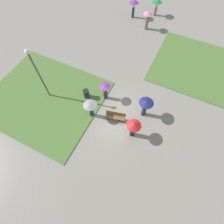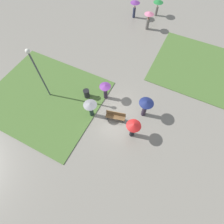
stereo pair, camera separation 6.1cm
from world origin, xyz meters
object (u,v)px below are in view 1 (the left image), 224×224
Objects in this scene: lamp_post at (37,70)px; lone_walker_near_lawn at (157,4)px; lone_walker_mid_plaza at (134,6)px; crowd_person_grey at (90,107)px; crowd_person_red at (133,127)px; park_bench at (116,116)px; lone_walker_far_path at (147,18)px; crowd_person_navy at (146,105)px; trash_bin at (86,94)px; crowd_person_purple at (105,89)px.

lamp_post is 2.87× the size of lone_walker_near_lawn.
crowd_person_grey is at bearing 90.43° from lone_walker_mid_plaza.
lone_walker_near_lawn is (-3.63, 15.96, -0.02)m from crowd_person_red.
park_bench is 0.33× the size of lamp_post.
lamp_post is 13.51m from lone_walker_far_path.
crowd_person_navy reaches higher than crowd_person_grey.
crowd_person_navy is 13.68m from lone_walker_mid_plaza.
crowd_person_red is at bearing -35.40° from park_bench.
park_bench reaches higher than trash_bin.
crowd_person_navy reaches higher than lone_walker_near_lawn.
crowd_person_navy is at bearing -67.66° from crowd_person_red.
crowd_person_purple is at bearing 124.56° from park_bench.
park_bench is 0.83× the size of lone_walker_far_path.
crowd_person_navy is at bearing 107.52° from lone_walker_mid_plaza.
crowd_person_purple is 0.91× the size of lone_walker_mid_plaza.
crowd_person_red is at bearing 103.67° from lone_walker_mid_plaza.
crowd_person_grey is 0.92× the size of lone_walker_mid_plaza.
lamp_post is at bearing 123.67° from crowd_person_navy.
crowd_person_purple is 12.40m from lone_walker_mid_plaza.
crowd_person_red is at bearing -150.51° from crowd_person_purple.
lamp_post reaches higher than crowd_person_purple.
trash_bin is (-3.20, 0.87, -0.02)m from park_bench.
lone_walker_mid_plaza reaches higher than crowd_person_grey.
crowd_person_purple is at bearing -138.38° from crowd_person_grey.
trash_bin is at bearing 85.68° from lone_walker_mid_plaza.
crowd_person_grey is (4.34, -0.11, -1.90)m from lamp_post.
lone_walker_near_lawn reaches higher than crowd_person_purple.
crowd_person_navy is 0.97× the size of lone_walker_far_path.
lamp_post reaches higher than crowd_person_grey.
park_bench is 0.94× the size of crowd_person_purple.
lone_walker_near_lawn is at bearing 83.57° from park_bench.
lone_walker_far_path is at bearing -132.57° from crowd_person_grey.
crowd_person_navy is 11.49m from lone_walker_far_path.
crowd_person_grey reaches higher than crowd_person_purple.
lone_walker_far_path reaches higher than trash_bin.
crowd_person_navy is 1.09× the size of lone_walker_near_lawn.
crowd_person_purple is at bearing 46.62° from lone_walker_far_path.
crowd_person_grey is at bearing -1.40° from lamp_post.
trash_bin is (3.04, 1.31, -2.72)m from lamp_post.
trash_bin is at bearing 85.78° from crowd_person_purple.
lone_walker_mid_plaza is at bearing 94.37° from trash_bin.
lone_walker_mid_plaza is (2.06, 14.11, -1.77)m from lamp_post.
lamp_post is 2.63× the size of crowd_person_navy.
lone_walker_near_lawn is at bearing -26.75° from crowd_person_purple.
crowd_person_red is (3.42, -2.22, 0.16)m from crowd_person_purple.
lamp_post is 16.40m from lone_walker_near_lawn.
lone_walker_near_lawn reaches higher than park_bench.
crowd_person_navy is (1.86, 1.40, 0.90)m from park_bench.
trash_bin is 11.47m from lone_walker_far_path.
crowd_person_purple is 2.08m from crowd_person_grey.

